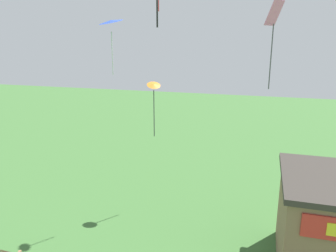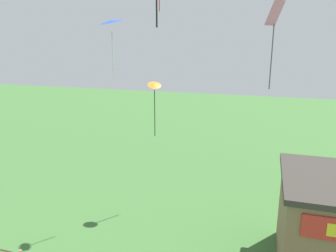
% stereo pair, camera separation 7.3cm
% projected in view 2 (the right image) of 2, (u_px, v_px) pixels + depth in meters
% --- Properties ---
extents(kite_blue_delta, '(1.55, 1.54, 2.57)m').
position_uv_depth(kite_blue_delta, '(111.00, 23.00, 14.75)').
color(kite_blue_delta, blue).
extents(kite_pink_diamond, '(0.82, 0.92, 3.80)m').
position_uv_depth(kite_pink_diamond, '(274.00, 26.00, 14.11)').
color(kite_pink_diamond, pink).
extents(kite_orange_delta, '(1.06, 1.04, 3.27)m').
position_uv_depth(kite_orange_delta, '(154.00, 89.00, 18.83)').
color(kite_orange_delta, orange).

